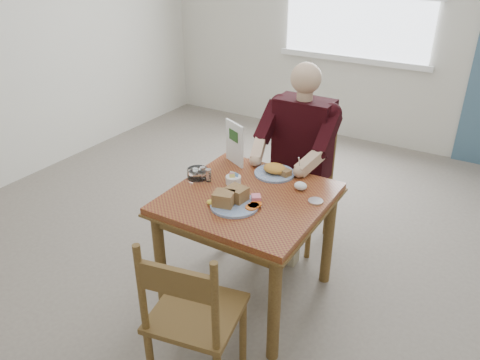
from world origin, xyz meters
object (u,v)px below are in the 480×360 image
Objects in this scene: diner at (299,145)px; chair_far at (301,182)px; chair_near at (193,317)px; far_plate at (275,171)px; table at (248,211)px; near_plate at (233,200)px.

chair_far is at bearing 90.01° from diner.
far_plate is (-0.12, 1.09, 0.30)m from chair_near.
near_plate reaches higher than table.
chair_far reaches higher than table.
table is at bearing -90.00° from chair_far.
diner is (-0.14, 1.47, 0.33)m from chair_near.
diner reaches higher than chair_far.
chair_near is 0.71m from near_plate.
diner reaches higher than near_plate.
diner is 0.38m from far_plate.
near_plate is (-0.01, -0.85, -0.03)m from diner.
chair_near reaches higher than near_plate.
chair_far is 0.56m from far_plate.
table is at bearing -92.41° from far_plate.
chair_far reaches higher than far_plate.
chair_far is at bearing 91.66° from far_plate.
chair_far is (0.00, 0.80, -0.16)m from table.
diner is at bearing 95.23° from chair_near.
chair_near reaches higher than table.
chair_far is 2.91× the size of far_plate.
near_plate is at bearing 103.45° from chair_near.
chair_far is 0.99m from near_plate.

